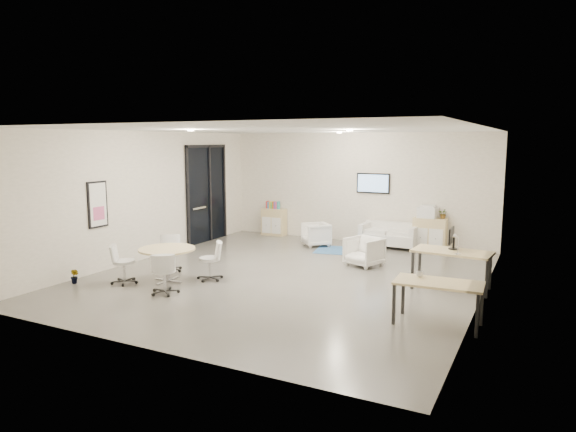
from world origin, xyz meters
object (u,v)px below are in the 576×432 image
(armchair_left, at_px, (316,233))
(desk_rear, at_px, (452,255))
(sideboard_right, at_px, (430,234))
(loveseat, at_px, (390,236))
(round_table, at_px, (167,252))
(armchair_right, at_px, (364,250))
(desk_front, at_px, (439,286))
(sideboard_left, at_px, (274,222))

(armchair_left, xyz_separation_m, desk_rear, (4.17, -2.74, 0.35))
(sideboard_right, xyz_separation_m, loveseat, (-1.07, -0.16, -0.12))
(loveseat, distance_m, round_table, 6.51)
(sideboard_right, distance_m, armchair_right, 2.78)
(armchair_left, xyz_separation_m, armchair_right, (1.98, -1.65, 0.02))
(loveseat, bearing_deg, desk_front, -64.54)
(round_table, bearing_deg, armchair_right, 44.46)
(sideboard_left, xyz_separation_m, sideboard_right, (4.87, -0.02, 0.02))
(sideboard_left, distance_m, round_table, 5.86)
(sideboard_left, distance_m, loveseat, 3.80)
(desk_front, bearing_deg, round_table, 176.46)
(armchair_left, xyz_separation_m, round_table, (-1.29, -4.86, 0.28))
(armchair_right, distance_m, desk_front, 4.05)
(desk_front, bearing_deg, sideboard_left, 133.67)
(sideboard_left, relative_size, loveseat, 0.53)
(loveseat, bearing_deg, armchair_left, -155.04)
(sideboard_left, bearing_deg, sideboard_right, -0.22)
(sideboard_left, relative_size, armchair_left, 1.17)
(sideboard_right, xyz_separation_m, round_table, (-4.29, -5.80, 0.20))
(sideboard_left, height_order, loveseat, sideboard_left)
(desk_rear, height_order, desk_front, desk_rear)
(sideboard_left, bearing_deg, armchair_left, -27.13)
(sideboard_right, relative_size, armchair_left, 1.23)
(armchair_right, relative_size, round_table, 0.64)
(armchair_left, bearing_deg, desk_front, -1.27)
(round_table, bearing_deg, sideboard_left, 95.68)
(armchair_left, distance_m, desk_rear, 5.00)
(armchair_left, bearing_deg, round_table, -57.29)
(sideboard_right, relative_size, desk_front, 0.63)
(sideboard_right, bearing_deg, desk_rear, -72.29)
(sideboard_left, height_order, sideboard_right, sideboard_right)
(armchair_left, height_order, armchair_right, armchair_right)
(armchair_right, height_order, desk_rear, desk_rear)
(desk_front, bearing_deg, desk_rear, 91.24)
(armchair_right, distance_m, round_table, 4.59)
(sideboard_right, distance_m, loveseat, 1.09)
(sideboard_left, bearing_deg, loveseat, -2.63)
(sideboard_left, bearing_deg, desk_front, -43.64)
(loveseat, bearing_deg, sideboard_left, -179.88)
(sideboard_right, distance_m, desk_front, 6.04)
(desk_rear, bearing_deg, round_table, -153.31)
(desk_rear, bearing_deg, sideboard_right, 113.13)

